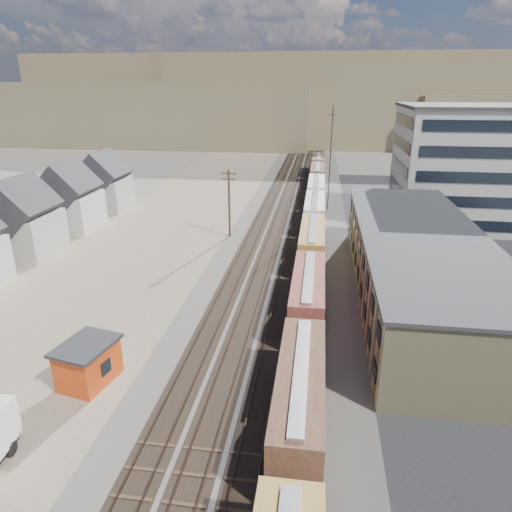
# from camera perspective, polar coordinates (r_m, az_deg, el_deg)

# --- Properties ---
(ground) EXTENTS (300.00, 300.00, 0.00)m
(ground) POSITION_cam_1_polar(r_m,az_deg,el_deg) (30.57, -2.74, -23.53)
(ground) COLOR #6B6356
(ground) RESTS_ON ground
(ballast_bed) EXTENTS (18.00, 200.00, 0.06)m
(ballast_bed) POSITION_cam_1_polar(r_m,az_deg,el_deg) (74.72, 4.34, 4.07)
(ballast_bed) COLOR #4C4742
(ballast_bed) RESTS_ON ground
(dirt_yard) EXTENTS (24.00, 180.00, 0.03)m
(dirt_yard) POSITION_cam_1_polar(r_m,az_deg,el_deg) (69.49, -12.95, 2.29)
(dirt_yard) COLOR #756351
(dirt_yard) RESTS_ON ground
(asphalt_lot) EXTENTS (26.00, 120.00, 0.04)m
(asphalt_lot) POSITION_cam_1_polar(r_m,az_deg,el_deg) (62.88, 23.76, -0.94)
(asphalt_lot) COLOR #232326
(asphalt_lot) RESTS_ON ground
(rail_tracks) EXTENTS (11.40, 200.00, 0.24)m
(rail_tracks) POSITION_cam_1_polar(r_m,az_deg,el_deg) (74.73, 3.92, 4.15)
(rail_tracks) COLOR black
(rail_tracks) RESTS_ON ground
(freight_train) EXTENTS (3.00, 119.74, 4.46)m
(freight_train) POSITION_cam_1_polar(r_m,az_deg,el_deg) (64.99, 7.19, 3.96)
(freight_train) COLOR black
(freight_train) RESTS_ON ground
(warehouse) EXTENTS (12.40, 40.40, 7.25)m
(warehouse) POSITION_cam_1_polar(r_m,az_deg,el_deg) (50.84, 19.52, -0.88)
(warehouse) COLOR tan
(warehouse) RESTS_ON ground
(office_tower) EXTENTS (22.60, 18.60, 18.45)m
(office_tower) POSITION_cam_1_polar(r_m,az_deg,el_deg) (80.90, 25.29, 10.18)
(office_tower) COLOR #9E998E
(office_tower) RESTS_ON ground
(utility_pole_north) EXTENTS (2.20, 0.32, 10.00)m
(utility_pole_north) POSITION_cam_1_polar(r_m,az_deg,el_deg) (66.73, -3.37, 6.76)
(utility_pole_north) COLOR #382619
(utility_pole_north) RESTS_ON ground
(radio_mast) EXTENTS (1.20, 0.16, 18.00)m
(radio_mast) POSITION_cam_1_polar(r_m,az_deg,el_deg) (82.41, 9.26, 11.91)
(radio_mast) COLOR black
(radio_mast) RESTS_ON ground
(hills_north) EXTENTS (265.00, 80.00, 32.00)m
(hills_north) POSITION_cam_1_polar(r_m,az_deg,el_deg) (189.59, 7.11, 18.34)
(hills_north) COLOR brown
(hills_north) RESTS_ON ground
(maintenance_shed) EXTENTS (4.36, 5.16, 3.33)m
(maintenance_shed) POSITION_cam_1_polar(r_m,az_deg,el_deg) (37.37, -20.23, -12.40)
(maintenance_shed) COLOR #D34413
(maintenance_shed) RESTS_ON ground
(parked_car_blue) EXTENTS (5.18, 6.62, 1.67)m
(parked_car_blue) POSITION_cam_1_polar(r_m,az_deg,el_deg) (72.06, 23.45, 2.42)
(parked_car_blue) COLOR navy
(parked_car_blue) RESTS_ON ground
(parked_car_far) EXTENTS (3.64, 5.36, 1.70)m
(parked_car_far) POSITION_cam_1_polar(r_m,az_deg,el_deg) (83.48, 26.75, 4.25)
(parked_car_far) COLOR silver
(parked_car_far) RESTS_ON ground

